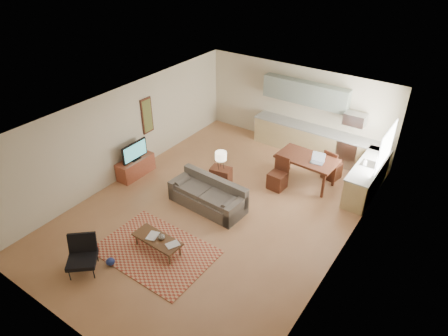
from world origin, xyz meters
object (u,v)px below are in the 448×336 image
Objects in this scene: coffee_table at (158,244)px; armchair at (82,257)px; sofa at (207,194)px; dining_table at (306,170)px; tv_credenza at (136,167)px; console_table at (221,178)px.

coffee_table is 1.51× the size of armchair.
coffee_table is (0.06, -2.01, -0.20)m from sofa.
dining_table reaches higher than armchair.
tv_credenza is (-2.75, 2.03, 0.09)m from coffee_table.
coffee_table is 2.93m from console_table.
sofa is at bearing 34.76° from armchair.
dining_table is at bearing 25.70° from armchair.
coffee_table is at bearing -36.47° from tv_credenza.
sofa is at bearing -120.37° from dining_table.
armchair is at bearing -100.44° from sofa.
console_table is at bearing -135.95° from dining_table.
coffee_table is at bearing -84.80° from sofa.
coffee_table is at bearing -96.14° from console_table.
dining_table is (1.59, 4.52, 0.24)m from coffee_table.
console_table reaches higher than coffee_table.
coffee_table is 4.80m from dining_table.
dining_table is (4.34, 2.49, 0.15)m from tv_credenza.
sofa is 1.30× the size of dining_table.
armchair reaches higher than tv_credenza.
sofa reaches higher than tv_credenza.
sofa is 2.69m from tv_credenza.
console_table is at bearing 19.41° from tv_credenza.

